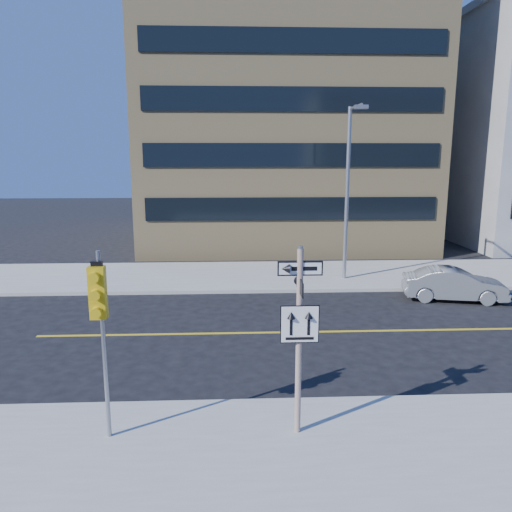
{
  "coord_description": "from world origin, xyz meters",
  "views": [
    {
      "loc": [
        -1.34,
        -12.23,
        5.99
      ],
      "look_at": [
        -0.59,
        4.0,
        2.7
      ],
      "focal_mm": 35.0,
      "sensor_mm": 36.0,
      "label": 1
    }
  ],
  "objects_px": {
    "streetlight_a": "(349,182)",
    "parked_car_b": "(454,284)",
    "sign_pole": "(299,331)",
    "traffic_signal": "(99,308)"
  },
  "relations": [
    {
      "from": "sign_pole",
      "to": "traffic_signal",
      "type": "relative_size",
      "value": 1.02
    },
    {
      "from": "traffic_signal",
      "to": "streetlight_a",
      "type": "height_order",
      "value": "streetlight_a"
    },
    {
      "from": "sign_pole",
      "to": "traffic_signal",
      "type": "xyz_separation_m",
      "value": [
        -4.0,
        -0.15,
        0.59
      ]
    },
    {
      "from": "traffic_signal",
      "to": "sign_pole",
      "type": "bearing_deg",
      "value": 2.11
    },
    {
      "from": "sign_pole",
      "to": "parked_car_b",
      "type": "height_order",
      "value": "sign_pole"
    },
    {
      "from": "parked_car_b",
      "to": "streetlight_a",
      "type": "distance_m",
      "value": 6.47
    },
    {
      "from": "traffic_signal",
      "to": "parked_car_b",
      "type": "distance_m",
      "value": 15.86
    },
    {
      "from": "sign_pole",
      "to": "streetlight_a",
      "type": "bearing_deg",
      "value": 73.23
    },
    {
      "from": "streetlight_a",
      "to": "parked_car_b",
      "type": "bearing_deg",
      "value": -39.38
    },
    {
      "from": "traffic_signal",
      "to": "streetlight_a",
      "type": "distance_m",
      "value": 15.72
    }
  ]
}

